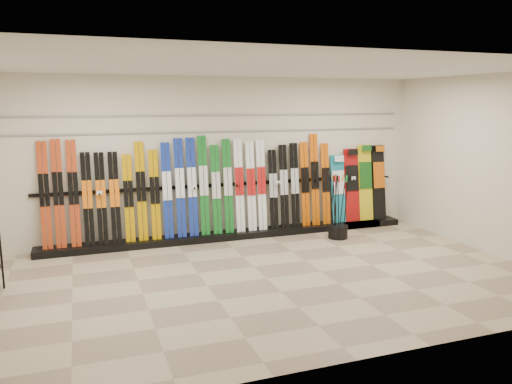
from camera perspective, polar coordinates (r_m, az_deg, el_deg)
name	(u,v)px	position (r m, az deg, el deg)	size (l,w,h in m)	color
floor	(267,278)	(7.37, 1.23, -9.84)	(8.00, 8.00, 0.00)	gray
back_wall	(219,158)	(9.36, -4.24, 3.86)	(8.00, 8.00, 0.00)	beige
right_wall	(490,165)	(9.22, 25.19, 2.83)	(5.00, 5.00, 0.00)	beige
ceiling	(268,67)	(6.95, 1.32, 14.11)	(8.00, 8.00, 0.00)	silver
ski_rack_base	(235,235)	(9.48, -2.45, -4.90)	(8.00, 0.40, 0.12)	black
skis	(197,189)	(9.16, -6.70, 0.30)	(5.37, 0.24, 1.82)	#B33A17
snowboards	(359,185)	(10.49, 11.71, 0.84)	(1.26, 0.24, 1.55)	#14728C
pole_bin	(338,232)	(9.57, 9.34, -4.49)	(0.37, 0.37, 0.25)	black
ski_poles	(337,206)	(9.46, 9.24, -1.64)	(0.34, 0.30, 1.18)	black
slatwall_rail_0	(219,131)	(9.30, -4.25, 6.92)	(7.60, 0.02, 0.03)	gray
slatwall_rail_1	(219,115)	(9.29, -4.27, 8.76)	(7.60, 0.02, 0.03)	gray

